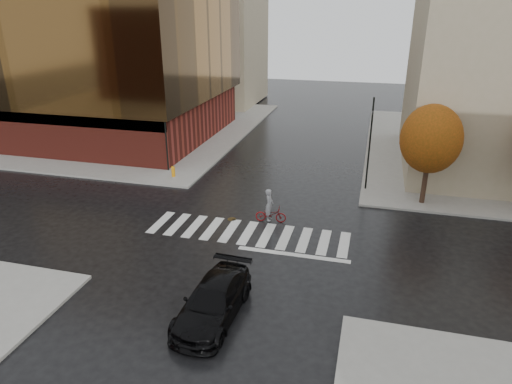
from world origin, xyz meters
TOP-DOWN VIEW (x-y plane):
  - ground at (0.00, 0.00)m, footprint 120.00×120.00m
  - sidewalk_nw at (-21.00, 21.00)m, footprint 30.00×30.00m
  - crosswalk at (0.00, 0.50)m, footprint 12.00×3.00m
  - office_glass at (-22.00, 17.99)m, footprint 27.00×19.00m
  - building_nw_far at (-16.00, 37.00)m, footprint 14.00×12.00m
  - tree_ne_a at (10.00, 7.40)m, footprint 3.80×3.80m
  - sedan at (0.69, -7.24)m, footprint 2.36×5.38m
  - cyclist at (0.91, 2.28)m, footprint 1.91×0.81m
  - traffic_light_nw at (-8.93, 9.00)m, footprint 0.22×0.20m
  - traffic_light_ne at (6.30, 9.00)m, footprint 0.14×0.17m
  - fire_hydrant at (-7.93, 7.75)m, footprint 0.30×0.30m
  - manhole at (-1.45, 2.00)m, footprint 0.58×0.58m

SIDE VIEW (x-z plane):
  - ground at x=0.00m, z-range 0.00..0.00m
  - crosswalk at x=0.00m, z-range 0.00..0.01m
  - manhole at x=-1.45m, z-range 0.00..0.01m
  - sidewalk_nw at x=-21.00m, z-range 0.00..0.15m
  - fire_hydrant at x=-7.93m, z-range 0.19..1.03m
  - cyclist at x=0.91m, z-range -0.34..1.77m
  - sedan at x=0.69m, z-range 0.00..1.54m
  - traffic_light_ne at x=6.30m, z-range 0.52..6.98m
  - traffic_light_nw at x=-8.93m, z-range 0.66..8.00m
  - tree_ne_a at x=10.00m, z-range 1.20..7.71m
  - office_glass at x=-22.00m, z-range 0.28..16.28m
  - building_nw_far at x=-16.00m, z-range 0.15..20.15m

